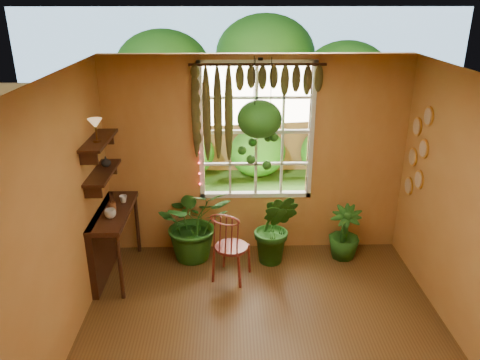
# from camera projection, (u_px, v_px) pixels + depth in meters

# --- Properties ---
(floor) EXTENTS (4.50, 4.50, 0.00)m
(floor) POSITION_uv_depth(u_px,v_px,m) (267.00, 359.00, 4.66)
(floor) COLOR brown
(floor) RESTS_ON ground
(ceiling) EXTENTS (4.50, 4.50, 0.00)m
(ceiling) POSITION_uv_depth(u_px,v_px,m) (274.00, 87.00, 3.66)
(ceiling) COLOR silver
(ceiling) RESTS_ON wall_back
(wall_back) EXTENTS (4.00, 0.00, 4.00)m
(wall_back) POSITION_uv_depth(u_px,v_px,m) (256.00, 157.00, 6.25)
(wall_back) COLOR #BC8340
(wall_back) RESTS_ON floor
(wall_left) EXTENTS (0.00, 4.50, 4.50)m
(wall_left) POSITION_uv_depth(u_px,v_px,m) (44.00, 242.00, 4.11)
(wall_left) COLOR #BC8340
(wall_left) RESTS_ON floor
(window) EXTENTS (1.52, 0.10, 1.86)m
(window) POSITION_uv_depth(u_px,v_px,m) (256.00, 132.00, 6.15)
(window) COLOR silver
(window) RESTS_ON wall_back
(valance_vine) EXTENTS (1.70, 0.12, 1.10)m
(valance_vine) POSITION_uv_depth(u_px,v_px,m) (251.00, 90.00, 5.82)
(valance_vine) COLOR #371A0F
(valance_vine) RESTS_ON window
(string_lights) EXTENTS (0.03, 0.03, 1.54)m
(string_lights) POSITION_uv_depth(u_px,v_px,m) (198.00, 130.00, 6.03)
(string_lights) COLOR #FF2633
(string_lights) RESTS_ON window
(wall_plates) EXTENTS (0.04, 0.32, 1.10)m
(wall_plates) POSITION_uv_depth(u_px,v_px,m) (418.00, 153.00, 5.80)
(wall_plates) COLOR #FFEBD0
(wall_plates) RESTS_ON wall_right
(counter_ledge) EXTENTS (0.40, 1.20, 0.90)m
(counter_ledge) POSITION_uv_depth(u_px,v_px,m) (107.00, 235.00, 5.90)
(counter_ledge) COLOR #371A0F
(counter_ledge) RESTS_ON floor
(shelf_lower) EXTENTS (0.25, 0.90, 0.04)m
(shelf_lower) POSITION_uv_depth(u_px,v_px,m) (103.00, 172.00, 5.59)
(shelf_lower) COLOR #371A0F
(shelf_lower) RESTS_ON wall_left
(shelf_upper) EXTENTS (0.25, 0.90, 0.04)m
(shelf_upper) POSITION_uv_depth(u_px,v_px,m) (99.00, 140.00, 5.44)
(shelf_upper) COLOR #371A0F
(shelf_upper) RESTS_ON wall_left
(backyard) EXTENTS (14.00, 10.00, 12.00)m
(backyard) POSITION_uv_depth(u_px,v_px,m) (255.00, 94.00, 10.58)
(backyard) COLOR #2B5317
(backyard) RESTS_ON ground
(windsor_chair) EXTENTS (0.54, 0.55, 1.11)m
(windsor_chair) POSITION_uv_depth(u_px,v_px,m) (231.00, 256.00, 5.87)
(windsor_chair) COLOR maroon
(windsor_chair) RESTS_ON floor
(potted_plant_left) EXTENTS (1.12, 1.02, 1.07)m
(potted_plant_left) POSITION_uv_depth(u_px,v_px,m) (194.00, 222.00, 6.28)
(potted_plant_left) COLOR #1C4A13
(potted_plant_left) RESTS_ON floor
(potted_plant_mid) EXTENTS (0.69, 0.63, 1.03)m
(potted_plant_mid) POSITION_uv_depth(u_px,v_px,m) (275.00, 228.00, 6.15)
(potted_plant_mid) COLOR #1C4A13
(potted_plant_mid) RESTS_ON floor
(potted_plant_right) EXTENTS (0.54, 0.54, 0.75)m
(potted_plant_right) POSITION_uv_depth(u_px,v_px,m) (344.00, 233.00, 6.33)
(potted_plant_right) COLOR #1C4A13
(potted_plant_right) RESTS_ON floor
(hanging_basket) EXTENTS (0.55, 0.55, 1.35)m
(hanging_basket) POSITION_uv_depth(u_px,v_px,m) (259.00, 124.00, 5.73)
(hanging_basket) COLOR black
(hanging_basket) RESTS_ON ceiling
(cup_a) EXTENTS (0.17, 0.17, 0.11)m
(cup_a) POSITION_uv_depth(u_px,v_px,m) (110.00, 214.00, 5.56)
(cup_a) COLOR silver
(cup_a) RESTS_ON counter_ledge
(cup_b) EXTENTS (0.12, 0.12, 0.09)m
(cup_b) POSITION_uv_depth(u_px,v_px,m) (123.00, 199.00, 5.97)
(cup_b) COLOR beige
(cup_b) RESTS_ON counter_ledge
(brush_jar) EXTENTS (0.09, 0.09, 0.32)m
(brush_jar) POSITION_uv_depth(u_px,v_px,m) (112.00, 201.00, 5.72)
(brush_jar) COLOR brown
(brush_jar) RESTS_ON counter_ledge
(shelf_vase) EXTENTS (0.12, 0.12, 0.12)m
(shelf_vase) POSITION_uv_depth(u_px,v_px,m) (106.00, 161.00, 5.71)
(shelf_vase) COLOR #B2AD99
(shelf_vase) RESTS_ON shelf_lower
(tiffany_lamp) EXTENTS (0.16, 0.16, 0.27)m
(tiffany_lamp) POSITION_uv_depth(u_px,v_px,m) (95.00, 125.00, 5.24)
(tiffany_lamp) COLOR brown
(tiffany_lamp) RESTS_ON shelf_upper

